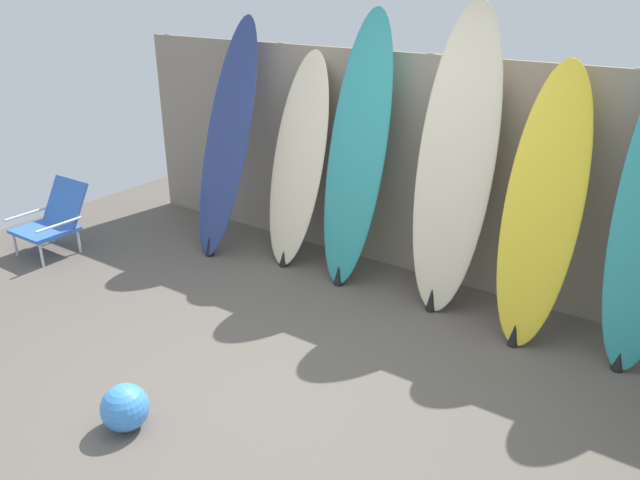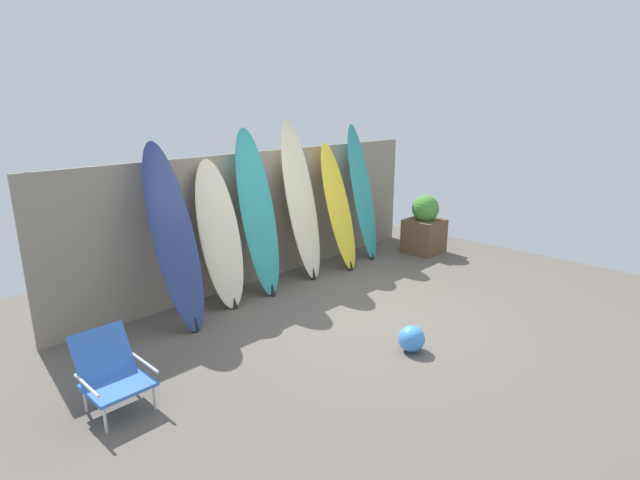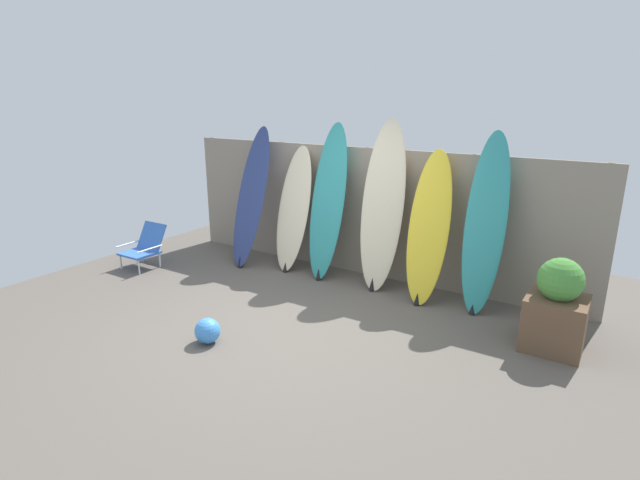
% 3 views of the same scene
% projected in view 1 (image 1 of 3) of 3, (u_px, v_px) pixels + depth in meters
% --- Properties ---
extents(ground, '(7.68, 7.68, 0.00)m').
position_uv_depth(ground, '(268.00, 386.00, 3.85)').
color(ground, '#5B544C').
extents(fence_back, '(6.08, 0.11, 1.80)m').
position_uv_depth(fence_back, '(423.00, 170.00, 5.01)').
color(fence_back, gray).
rests_on(fence_back, ground).
extents(surfboard_navy_0, '(0.51, 0.75, 2.04)m').
position_uv_depth(surfboard_navy_0, '(227.00, 140.00, 5.49)').
color(surfboard_navy_0, navy).
rests_on(surfboard_navy_0, ground).
extents(surfboard_cream_1, '(0.58, 0.58, 1.79)m').
position_uv_depth(surfboard_cream_1, '(298.00, 162.00, 5.27)').
color(surfboard_cream_1, beige).
rests_on(surfboard_cream_1, ground).
extents(surfboard_teal_2, '(0.53, 0.59, 2.14)m').
position_uv_depth(surfboard_teal_2, '(357.00, 153.00, 4.89)').
color(surfboard_teal_2, teal).
rests_on(surfboard_teal_2, ground).
extents(surfboard_cream_3, '(0.62, 0.61, 2.21)m').
position_uv_depth(surfboard_cream_3, '(455.00, 164.00, 4.47)').
color(surfboard_cream_3, beige).
rests_on(surfboard_cream_3, ground).
extents(surfboard_yellow_4, '(0.55, 0.64, 1.87)m').
position_uv_depth(surfboard_yellow_4, '(542.00, 209.00, 4.11)').
color(surfboard_yellow_4, yellow).
rests_on(surfboard_yellow_4, ground).
extents(beach_chair, '(0.50, 0.58, 0.63)m').
position_uv_depth(beach_chair, '(54.00, 217.00, 5.65)').
color(beach_chair, silver).
rests_on(beach_chair, ground).
extents(beach_ball, '(0.27, 0.27, 0.27)m').
position_uv_depth(beach_ball, '(125.00, 408.00, 3.45)').
color(beach_ball, '#3F8CE5').
rests_on(beach_ball, ground).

